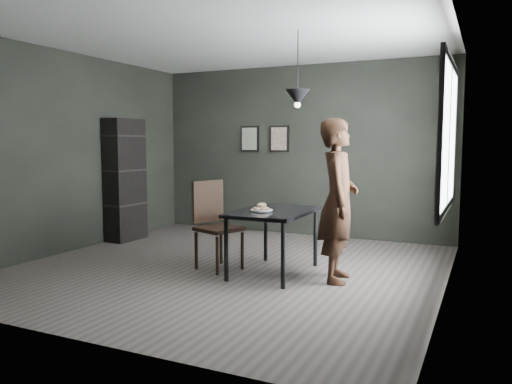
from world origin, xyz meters
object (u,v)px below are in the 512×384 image
at_px(wood_chair, 214,219).
at_px(white_plate, 262,211).
at_px(pendant_lamp, 298,98).
at_px(woman, 338,201).
at_px(shelf_unit, 124,180).
at_px(cafe_table, 274,217).

bearing_deg(wood_chair, white_plate, 14.51).
xyz_separation_m(white_plate, pendant_lamp, (0.34, 0.24, 1.29)).
relative_size(white_plate, woman, 0.13).
height_order(white_plate, shelf_unit, shelf_unit).
distance_m(cafe_table, shelf_unit, 3.06).
xyz_separation_m(woman, pendant_lamp, (-0.52, 0.09, 1.15)).
distance_m(white_plate, woman, 0.89).
bearing_deg(woman, wood_chair, 81.23).
xyz_separation_m(white_plate, wood_chair, (-0.67, 0.07, -0.15)).
distance_m(cafe_table, woman, 0.81).
height_order(cafe_table, pendant_lamp, pendant_lamp).
relative_size(cafe_table, white_plate, 5.22).
bearing_deg(pendant_lamp, wood_chair, -170.30).
bearing_deg(woman, white_plate, 88.08).
bearing_deg(cafe_table, white_plate, -122.27).
height_order(wood_chair, pendant_lamp, pendant_lamp).
xyz_separation_m(shelf_unit, pendant_lamp, (3.17, -0.78, 1.10)).
xyz_separation_m(cafe_table, wood_chair, (-0.76, -0.07, -0.06)).
bearing_deg(woman, cafe_table, 78.86).
bearing_deg(cafe_table, pendant_lamp, 21.80).
distance_m(cafe_table, wood_chair, 0.77).
height_order(cafe_table, woman, woman).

